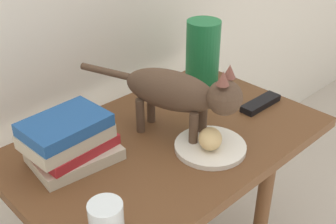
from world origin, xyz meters
The scene contains 8 objects.
side_table centered at (0.00, 0.00, 0.51)m, with size 0.86×0.54×0.60m.
plate centered at (0.04, -0.12, 0.61)m, with size 0.19×0.19×0.01m, color silver.
bread_roll centered at (0.03, -0.12, 0.64)m, with size 0.08×0.06×0.05m, color #E0BC7A.
cat centered at (0.03, -0.01, 0.73)m, with size 0.19×0.46×0.23m.
book_stack centered at (-0.25, 0.09, 0.66)m, with size 0.23×0.17×0.13m.
green_vase centered at (0.30, 0.15, 0.71)m, with size 0.11×0.11×0.22m, color #196B38.
candle_jar centered at (-0.34, -0.18, 0.64)m, with size 0.07×0.07×0.08m.
tv_remote centered at (0.32, -0.07, 0.61)m, with size 0.15×0.04×0.02m, color black.
Camera 1 is at (-0.67, -0.70, 1.25)m, focal length 45.49 mm.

